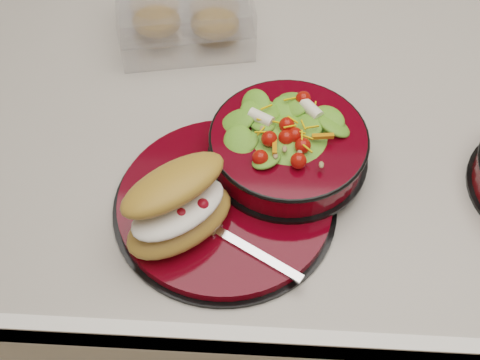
# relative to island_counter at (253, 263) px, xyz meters

# --- Properties ---
(island_counter) EXTENTS (1.24, 0.74, 0.90)m
(island_counter) POSITION_rel_island_counter_xyz_m (0.00, 0.00, 0.00)
(island_counter) COLOR white
(island_counter) RESTS_ON ground
(dinner_plate) EXTENTS (0.31, 0.31, 0.02)m
(dinner_plate) POSITION_rel_island_counter_xyz_m (-0.04, -0.17, 0.46)
(dinner_plate) COLOR black
(dinner_plate) RESTS_ON island_counter
(salad_bowl) EXTENTS (0.23, 0.23, 0.10)m
(salad_bowl) POSITION_rel_island_counter_xyz_m (0.05, -0.09, 0.50)
(salad_bowl) COLOR black
(salad_bowl) RESTS_ON dinner_plate
(croissant) EXTENTS (0.17, 0.18, 0.10)m
(croissant) POSITION_rel_island_counter_xyz_m (-0.09, -0.22, 0.51)
(croissant) COLOR #BE843A
(croissant) RESTS_ON dinner_plate
(fork) EXTENTS (0.16, 0.10, 0.00)m
(fork) POSITION_rel_island_counter_xyz_m (-0.01, -0.24, 0.47)
(fork) COLOR silver
(fork) RESTS_ON dinner_plate
(pastry_box) EXTENTS (0.25, 0.20, 0.09)m
(pastry_box) POSITION_rel_island_counter_xyz_m (-0.13, 0.19, 0.49)
(pastry_box) COLOR white
(pastry_box) RESTS_ON island_counter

